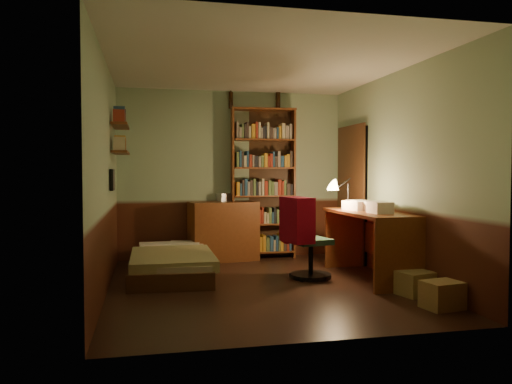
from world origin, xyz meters
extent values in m
cube|color=black|center=(0.00, 0.00, -0.01)|extent=(3.50, 4.00, 0.02)
cube|color=silver|center=(0.00, 0.00, 2.61)|extent=(3.50, 4.00, 0.02)
cube|color=#96B38F|center=(0.00, 2.01, 1.30)|extent=(3.50, 0.02, 2.60)
cube|color=#96B38F|center=(-1.76, 0.00, 1.30)|extent=(0.02, 4.00, 2.60)
cube|color=#96B38F|center=(1.76, 0.00, 1.30)|extent=(0.02, 4.00, 2.60)
cube|color=#96B38F|center=(0.00, -2.01, 1.30)|extent=(3.50, 0.02, 2.60)
cube|color=black|center=(1.72, 1.30, 1.00)|extent=(0.06, 0.90, 2.00)
cube|color=#3C2212|center=(1.69, 1.30, 1.00)|extent=(0.02, 0.98, 2.08)
cube|color=#7D8D50|center=(-1.00, 0.80, 0.27)|extent=(1.07, 1.87, 0.54)
cube|color=#602F14|center=(-0.18, 1.77, 0.45)|extent=(1.07, 0.64, 0.89)
cube|color=#B2B2B7|center=(-0.13, 1.89, 0.95)|extent=(0.27, 0.24, 0.12)
cube|color=#602F14|center=(0.46, 1.85, 1.16)|extent=(1.02, 0.39, 2.33)
cylinder|color=black|center=(-0.03, 1.96, 2.45)|extent=(0.09, 0.09, 0.26)
cylinder|color=black|center=(0.73, 1.96, 2.46)|extent=(0.08, 0.08, 0.27)
cube|color=#602F14|center=(1.44, 0.10, 0.42)|extent=(0.70, 1.60, 0.85)
cube|color=silver|center=(1.36, 0.36, 0.91)|extent=(0.31, 0.36, 0.12)
cone|color=black|center=(1.29, 0.44, 1.12)|extent=(0.17, 0.17, 0.54)
cube|color=#284F38|center=(0.72, 0.27, 0.50)|extent=(0.58, 0.53, 1.01)
cube|color=maroon|center=(0.49, 0.12, 1.29)|extent=(0.43, 0.54, 0.56)
cube|color=#602F14|center=(-1.64, 1.10, 1.60)|extent=(0.20, 0.90, 0.03)
cube|color=#602F14|center=(-1.64, 1.10, 1.95)|extent=(0.20, 0.90, 0.03)
cube|color=black|center=(-1.72, 0.60, 1.25)|extent=(0.04, 0.32, 0.26)
cube|color=olive|center=(1.53, -1.35, 0.13)|extent=(0.40, 0.34, 0.27)
cube|color=olive|center=(1.56, -0.81, 0.13)|extent=(0.43, 0.38, 0.26)
camera|label=1|loc=(-1.30, -5.71, 1.35)|focal=35.00mm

